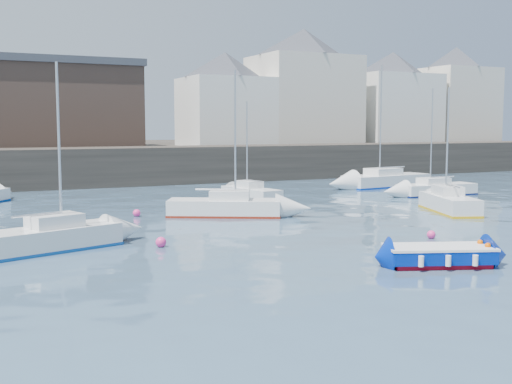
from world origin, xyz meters
name	(u,v)px	position (x,y,z in m)	size (l,w,h in m)	color
water	(417,272)	(0.00, 0.00, 0.00)	(220.00, 220.00, 0.00)	#2D4760
quay_wall	(132,166)	(0.00, 35.00, 1.50)	(90.00, 5.00, 3.00)	#28231E
land_strip	(88,157)	(0.00, 53.00, 1.40)	(90.00, 32.00, 2.80)	#28231E
bldg_east_a	(304,86)	(20.00, 42.00, 8.81)	(13.36, 13.36, 11.80)	beige
bldg_east_b	(393,97)	(31.00, 41.50, 7.87)	(11.88, 11.88, 9.95)	white
bldg_east_c	(455,94)	(40.00, 41.50, 8.37)	(11.14, 11.14, 10.95)	beige
bldg_east_d	(225,98)	(11.00, 41.50, 7.36)	(11.14, 11.14, 8.95)	white
warehouse	(40,104)	(-6.00, 43.00, 6.62)	(16.40, 10.40, 7.60)	#3D2D26
blue_dinghy	(439,255)	(1.29, 0.47, 0.38)	(3.91, 2.74, 0.68)	maroon
sailboat_a	(49,238)	(-10.18, 8.95, 0.50)	(5.74, 3.38, 7.11)	white
sailboat_b	(225,207)	(-0.51, 14.67, 0.49)	(6.08, 4.48, 7.59)	white
sailboat_c	(449,203)	(11.18, 10.77, 0.52)	(3.38, 5.43, 6.82)	white
sailboat_d	(436,189)	(16.50, 17.79, 0.44)	(5.72, 2.01, 7.22)	white
sailboat_f	(251,193)	(3.85, 20.70, 0.44)	(2.30, 5.01, 6.27)	white
sailboat_g	(386,180)	(17.15, 24.22, 0.53)	(7.58, 3.16, 9.32)	white
buoy_near	(161,247)	(-6.15, 7.85, 0.00)	(0.42, 0.42, 0.42)	#FF338A
buoy_mid	(431,238)	(4.67, 4.71, 0.00)	(0.36, 0.36, 0.36)	#FF338A
buoy_far	(137,216)	(-4.72, 16.60, 0.00)	(0.39, 0.39, 0.39)	#FF338A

